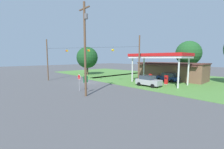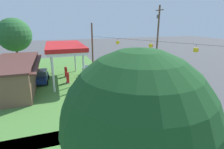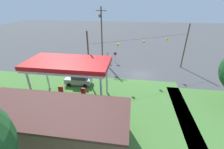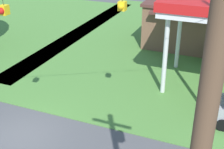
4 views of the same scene
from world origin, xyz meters
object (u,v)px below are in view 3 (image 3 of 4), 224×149
Objects in this scene: gas_station_canopy at (68,65)px; fuel_pump_far at (61,92)px; utility_pole_main at (102,32)px; car_at_pumps_rear at (59,110)px; route_sign at (108,55)px; gas_station_store at (53,124)px; car_at_pumps_front at (79,79)px; fuel_pump_near at (83,94)px; stop_sign_roadside at (115,55)px.

gas_station_canopy is 4.73m from fuel_pump_far.
utility_pole_main is at bearing -94.63° from gas_station_canopy.
car_at_pumps_rear is 1.97× the size of route_sign.
car_at_pumps_rear is at bearing 81.05° from route_sign.
gas_station_store is 1.26× the size of utility_pole_main.
gas_station_canopy is 2.50× the size of car_at_pumps_front.
fuel_pump_near is at bearing 67.64° from car_at_pumps_rear.
fuel_pump_far is (2.68, -7.15, -1.12)m from gas_station_store.
route_sign reaches higher than car_at_pumps_front.
gas_station_canopy is at bearing 179.95° from fuel_pump_far.
gas_station_canopy is 15.69m from utility_pole_main.
gas_station_canopy reaches higher than stop_sign_roadside.
route_sign is (1.66, 0.03, -0.10)m from stop_sign_roadside.
car_at_pumps_front is (1.34, -11.00, -0.98)m from gas_station_store.
gas_station_canopy is 15.31m from route_sign.
gas_station_canopy is 4.53× the size of route_sign.
fuel_pump_far is at bearing -0.05° from gas_station_canopy.
fuel_pump_near is at bearing 180.00° from fuel_pump_far.
gas_station_store reaches higher than car_at_pumps_rear.
stop_sign_roadside is at bearing -114.83° from car_at_pumps_front.
car_at_pumps_front is at bearing -84.89° from gas_station_canopy.
gas_station_canopy is 15.70m from stop_sign_roadside.
gas_station_store is 3.39× the size of car_at_pumps_front.
fuel_pump_far is at bearing 73.07° from route_sign.
fuel_pump_far is 4.08m from car_at_pumps_front.
gas_station_store is 23.19m from utility_pole_main.
fuel_pump_near is at bearing -179.95° from gas_station_canopy.
gas_station_canopy is 2.30× the size of car_at_pumps_rear.
gas_station_canopy is 4.35× the size of stop_sign_roadside.
fuel_pump_near is at bearing -100.64° from stop_sign_roadside.
car_at_pumps_front is 0.37× the size of utility_pole_main.
utility_pole_main is at bearing -90.67° from gas_station_store.
car_at_pumps_rear is 1.89× the size of stop_sign_roadside.
gas_station_canopy is at bearing 79.27° from route_sign.
gas_station_store is at bearing 84.54° from fuel_pump_near.
route_sign is at bearing -100.73° from gas_station_canopy.
route_sign is at bearing -107.11° from car_at_pumps_front.
route_sign reaches higher than fuel_pump_far.
car_at_pumps_rear is (1.82, 3.84, 0.12)m from fuel_pump_near.
gas_station_canopy reaches higher than route_sign.
gas_station_canopy is at bearing -82.06° from gas_station_store.
fuel_pump_near is at bearing 85.73° from route_sign.
car_at_pumps_front is at bearing -62.24° from fuel_pump_near.
gas_station_store is at bearing 85.34° from route_sign.
utility_pole_main is at bearing -100.70° from fuel_pump_far.
route_sign is at bearing -179.08° from stop_sign_roadside.
car_at_pumps_rear is 0.40× the size of utility_pole_main.
car_at_pumps_rear reaches higher than fuel_pump_far.
fuel_pump_near is 16.59m from utility_pole_main.
gas_station_store reaches higher than fuel_pump_far.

